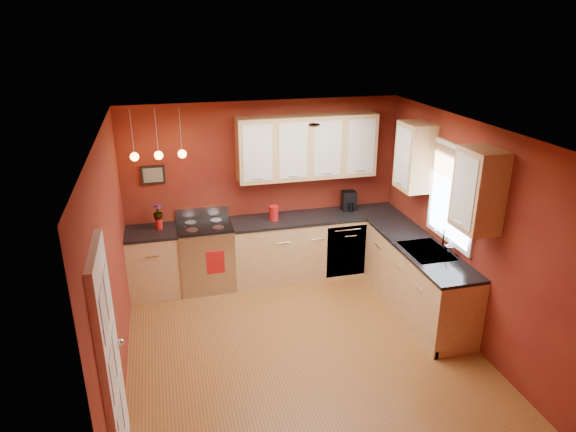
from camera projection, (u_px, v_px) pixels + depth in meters
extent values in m
plane|color=#995B2C|center=(302.00, 347.00, 6.09)|extent=(4.20, 4.20, 0.00)
cube|color=silver|center=(304.00, 131.00, 5.15)|extent=(4.00, 4.20, 0.02)
cube|color=maroon|center=(264.00, 190.00, 7.52)|extent=(4.00, 0.02, 2.60)
cube|color=maroon|center=(381.00, 366.00, 3.73)|extent=(4.00, 0.02, 2.60)
cube|color=maroon|center=(112.00, 269.00, 5.17)|extent=(0.02, 4.20, 2.60)
cube|color=maroon|center=(465.00, 231.00, 6.08)|extent=(0.02, 4.20, 2.60)
cube|color=tan|center=(154.00, 263.00, 7.18)|extent=(0.70, 0.60, 0.90)
cube|color=tan|center=(316.00, 246.00, 7.73)|extent=(2.54, 0.60, 0.90)
cube|color=tan|center=(417.00, 280.00, 6.73)|extent=(0.60, 2.10, 0.90)
cube|color=black|center=(151.00, 232.00, 7.01)|extent=(0.70, 0.62, 0.04)
cube|color=black|center=(317.00, 217.00, 7.56)|extent=(2.54, 0.62, 0.04)
cube|color=black|center=(421.00, 247.00, 6.56)|extent=(0.62, 2.10, 0.04)
cube|color=#B0B0B4|center=(206.00, 257.00, 7.34)|extent=(0.76, 0.64, 0.92)
cube|color=black|center=(208.00, 265.00, 7.07)|extent=(0.55, 0.02, 0.32)
cylinder|color=#B0B0B4|center=(208.00, 249.00, 6.97)|extent=(0.60, 0.02, 0.02)
cube|color=black|center=(204.00, 226.00, 7.17)|extent=(0.76, 0.60, 0.03)
cylinder|color=gray|center=(192.00, 230.00, 7.00)|extent=(0.16, 0.16, 0.01)
cylinder|color=gray|center=(218.00, 227.00, 7.08)|extent=(0.16, 0.16, 0.01)
cylinder|color=gray|center=(191.00, 223.00, 7.25)|extent=(0.16, 0.16, 0.01)
cylinder|color=gray|center=(216.00, 220.00, 7.33)|extent=(0.16, 0.16, 0.01)
cube|color=#B0B0B4|center=(202.00, 213.00, 7.41)|extent=(0.76, 0.04, 0.16)
cube|color=#B0B0B4|center=(346.00, 251.00, 7.55)|extent=(0.60, 0.02, 0.80)
cube|color=gray|center=(426.00, 252.00, 6.42)|extent=(0.50, 0.70, 0.05)
cube|color=black|center=(420.00, 248.00, 6.58)|extent=(0.42, 0.30, 0.02)
cube|color=black|center=(433.00, 259.00, 6.27)|extent=(0.42, 0.30, 0.02)
cylinder|color=silver|center=(444.00, 239.00, 6.41)|extent=(0.02, 0.02, 0.28)
cylinder|color=silver|center=(440.00, 230.00, 6.35)|extent=(0.16, 0.02, 0.02)
cube|color=white|center=(453.00, 195.00, 6.22)|extent=(0.04, 1.02, 1.22)
cube|color=white|center=(452.00, 195.00, 6.22)|extent=(0.01, 0.90, 1.10)
cube|color=#8F6447|center=(455.00, 166.00, 6.08)|extent=(0.02, 0.96, 0.36)
cube|color=white|center=(110.00, 363.00, 4.19)|extent=(0.06, 0.82, 2.05)
cube|color=silver|center=(104.00, 314.00, 3.83)|extent=(0.00, 0.28, 0.40)
cube|color=silver|center=(108.00, 290.00, 4.15)|extent=(0.00, 0.28, 0.40)
cube|color=silver|center=(113.00, 374.00, 4.03)|extent=(0.00, 0.28, 0.40)
cube|color=silver|center=(116.00, 347.00, 4.35)|extent=(0.00, 0.28, 0.40)
cube|color=silver|center=(121.00, 429.00, 4.22)|extent=(0.00, 0.28, 0.40)
cube|color=silver|center=(123.00, 399.00, 4.55)|extent=(0.00, 0.28, 0.40)
sphere|color=silver|center=(120.00, 342.00, 4.51)|extent=(0.06, 0.06, 0.06)
cube|color=tan|center=(307.00, 147.00, 7.27)|extent=(2.00, 0.35, 0.90)
cube|color=tan|center=(443.00, 172.00, 6.10)|extent=(0.35, 1.95, 0.90)
cube|color=black|center=(153.00, 175.00, 7.02)|extent=(0.32, 0.03, 0.26)
cylinder|color=gray|center=(132.00, 134.00, 6.44)|extent=(0.01, 0.01, 0.60)
sphere|color=#FFA53F|center=(135.00, 157.00, 6.55)|extent=(0.11, 0.11, 0.11)
cylinder|color=gray|center=(156.00, 132.00, 6.51)|extent=(0.01, 0.01, 0.60)
sphere|color=#FFA53F|center=(159.00, 155.00, 6.62)|extent=(0.11, 0.11, 0.11)
cylinder|color=gray|center=(180.00, 131.00, 6.58)|extent=(0.01, 0.01, 0.60)
sphere|color=#FFA53F|center=(182.00, 154.00, 6.69)|extent=(0.11, 0.11, 0.11)
cylinder|color=#AF1213|center=(274.00, 214.00, 7.34)|extent=(0.13, 0.13, 0.20)
cylinder|color=#AF1213|center=(274.00, 207.00, 7.31)|extent=(0.14, 0.14, 0.02)
cylinder|color=#AF1213|center=(159.00, 224.00, 7.05)|extent=(0.10, 0.10, 0.15)
imported|color=#AF1213|center=(158.00, 212.00, 6.99)|extent=(0.16, 0.16, 0.23)
cube|color=black|center=(349.00, 200.00, 7.73)|extent=(0.21, 0.17, 0.29)
cylinder|color=black|center=(350.00, 207.00, 7.70)|extent=(0.12, 0.12, 0.14)
imported|color=silver|center=(449.00, 248.00, 6.26)|extent=(0.09, 0.09, 0.19)
cube|color=#AF1213|center=(216.00, 262.00, 7.05)|extent=(0.25, 0.02, 0.33)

